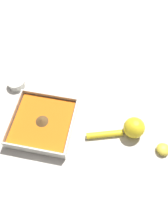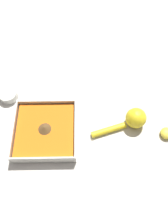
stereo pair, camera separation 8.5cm
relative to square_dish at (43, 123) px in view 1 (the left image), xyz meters
The scene contains 5 objects.
ground_plane 0.05m from the square_dish, 69.00° to the right, with size 4.00×4.00×0.00m, color beige.
square_dish is the anchor object (origin of this frame).
spice_bowl 0.23m from the square_dish, 44.97° to the right, with size 0.07×0.07×0.03m.
lemon_squeezer 0.33m from the square_dish, behind, with size 0.21×0.10×0.08m.
lemon_half 0.46m from the square_dish, behind, with size 0.05×0.05×0.03m.
Camera 1 is at (-0.24, 0.36, 0.77)m, focal length 35.00 mm.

